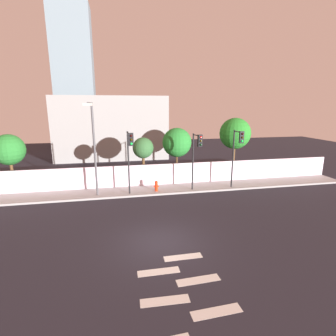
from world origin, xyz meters
TOP-DOWN VIEW (x-y plane):
  - ground_plane at (0.00, 0.00)m, footprint 80.00×80.00m
  - sidewalk at (0.00, 8.20)m, footprint 36.00×2.40m
  - perimeter_wall at (0.00, 9.49)m, footprint 36.00×0.18m
  - crosswalk_marking at (0.13, -3.67)m, footprint 3.89×4.73m
  - traffic_light_left at (7.42, 6.89)m, footprint 0.34×1.49m
  - traffic_light_center at (-1.07, 6.86)m, footprint 0.41×1.56m
  - traffic_light_right at (4.08, 7.00)m, footprint 0.47×1.25m
  - street_lamp_curbside at (-3.63, 7.47)m, footprint 0.61×2.11m
  - fire_hydrant at (1.00, 7.74)m, footprint 0.44×0.26m
  - roadside_tree_leftmost at (-10.48, 10.62)m, footprint 2.48×2.48m
  - roadside_tree_midleft at (0.29, 10.62)m, footprint 1.85×1.85m
  - roadside_tree_midright at (3.36, 10.62)m, footprint 2.63×2.63m
  - roadside_tree_rightmost at (8.97, 10.62)m, footprint 2.91×2.91m
  - low_building_distant at (-2.47, 23.49)m, footprint 14.26×6.00m
  - tower_on_skyline at (-8.33, 35.49)m, footprint 6.25×5.00m

SIDE VIEW (x-z plane):
  - ground_plane at x=0.00m, z-range 0.00..0.00m
  - crosswalk_marking at x=0.13m, z-range 0.00..0.01m
  - sidewalk at x=0.00m, z-range 0.00..0.15m
  - fire_hydrant at x=1.00m, z-range 0.18..1.03m
  - perimeter_wall at x=0.00m, z-range 0.15..1.95m
  - roadside_tree_midleft at x=0.29m, z-range 1.11..5.28m
  - roadside_tree_leftmost at x=-10.48m, z-range 1.08..5.76m
  - traffic_light_right at x=4.08m, z-range 1.21..5.81m
  - roadside_tree_midright at x=3.36m, z-range 1.15..6.10m
  - traffic_light_left at x=7.42m, z-range 1.25..6.07m
  - traffic_light_center at x=-1.07m, z-range 1.27..6.14m
  - low_building_distant at x=-2.47m, z-range 0.00..8.07m
  - street_lamp_curbside at x=-3.63m, z-range 0.79..7.74m
  - roadside_tree_rightmost at x=8.97m, z-range 1.42..7.20m
  - tower_on_skyline at x=-8.33m, z-range 0.00..22.51m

